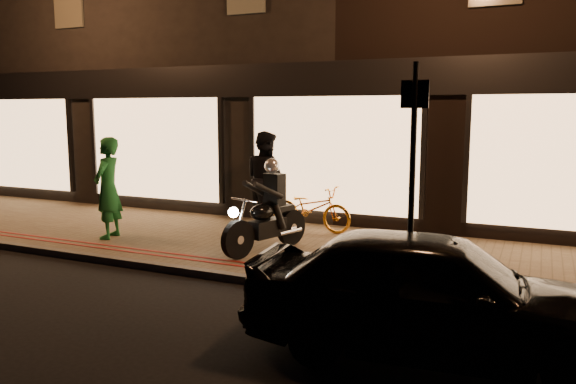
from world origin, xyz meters
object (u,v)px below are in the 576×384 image
(bicycle_gold, at_px, (311,208))
(person_green, at_px, (108,188))
(parked_car, at_px, (433,292))
(motorcycle, at_px, (267,216))
(sign_post, at_px, (412,167))

(bicycle_gold, distance_m, person_green, 3.92)
(bicycle_gold, xyz_separation_m, person_green, (-3.23, -2.15, 0.50))
(person_green, relative_size, parked_car, 0.49)
(bicycle_gold, xyz_separation_m, parked_car, (3.20, -4.55, 0.09))
(motorcycle, height_order, sign_post, sign_post)
(motorcycle, xyz_separation_m, person_green, (-3.17, -0.34, 0.34))
(sign_post, bearing_deg, motorcycle, 155.38)
(sign_post, relative_size, parked_car, 0.77)
(sign_post, relative_size, person_green, 1.57)
(bicycle_gold, bearing_deg, person_green, 128.19)
(parked_car, bearing_deg, sign_post, 15.33)
(motorcycle, xyz_separation_m, parked_car, (3.26, -2.74, -0.07))
(bicycle_gold, bearing_deg, parked_car, -140.33)
(motorcycle, height_order, person_green, person_green)
(parked_car, bearing_deg, person_green, 64.32)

